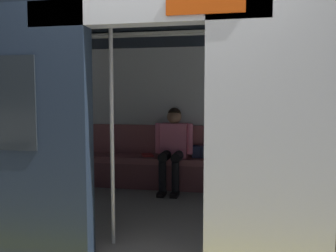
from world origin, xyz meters
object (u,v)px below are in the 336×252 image
handbag (201,152)px  grab_pole_door (112,132)px  book (148,155)px  person_seated (173,143)px  train_car (168,85)px  bench_seat (186,165)px

handbag → grab_pole_door: (0.61, 2.07, 0.49)m
book → grab_pole_door: (-0.19, 2.05, 0.56)m
grab_pole_door → person_seated: bearing=-96.4°
handbag → grab_pole_door: 2.22m
person_seated → book: size_ratio=5.40×
train_car → grab_pole_door: 1.06m
person_seated → grab_pole_door: size_ratio=0.57×
bench_seat → handbag: size_ratio=12.83×
book → grab_pole_door: size_ratio=0.11×
bench_seat → person_seated: person_seated is taller
person_seated → grab_pole_door: bearing=83.6°
bench_seat → grab_pole_door: 2.15m
bench_seat → grab_pole_door: bearing=78.7°
train_car → book: 1.62m
book → train_car: bearing=91.5°
bench_seat → handbag: handbag is taller
bench_seat → person_seated: bearing=16.0°
person_seated → handbag: (-0.40, -0.13, -0.13)m
train_car → person_seated: (0.13, -1.05, -0.80)m
grab_pole_door → book: bearing=-84.8°
train_car → book: train_car is taller
person_seated → handbag: bearing=-162.2°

